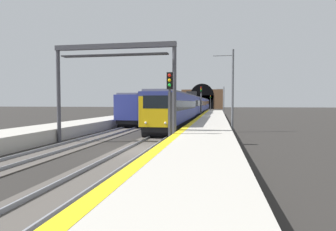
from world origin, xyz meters
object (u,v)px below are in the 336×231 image
at_px(train_adjacent_platform, 173,105).
at_px(railway_signal_near, 170,103).
at_px(catenary_mast_near, 224,100).
at_px(railway_signal_mid, 201,100).
at_px(catenary_mast_far, 232,90).
at_px(overhead_signal_gantry, 114,68).
at_px(train_main_approaching, 196,105).
at_px(railway_signal_far, 210,101).

relative_size(train_adjacent_platform, railway_signal_near, 13.14).
height_order(train_adjacent_platform, catenary_mast_near, catenary_mast_near).
relative_size(railway_signal_mid, catenary_mast_far, 0.70).
height_order(train_adjacent_platform, overhead_signal_gantry, overhead_signal_gantry).
relative_size(railway_signal_near, catenary_mast_near, 0.68).
distance_m(overhead_signal_gantry, catenary_mast_far, 13.01).
relative_size(overhead_signal_gantry, catenary_mast_far, 1.09).
relative_size(overhead_signal_gantry, catenary_mast_near, 1.27).
bearing_deg(catenary_mast_near, train_adjacent_platform, 141.76).
height_order(train_main_approaching, railway_signal_mid, railway_signal_mid).
distance_m(train_main_approaching, overhead_signal_gantry, 42.04).
bearing_deg(railway_signal_near, overhead_signal_gantry, -112.02).
height_order(railway_signal_near, catenary_mast_far, catenary_mast_far).
xyz_separation_m(railway_signal_mid, railway_signal_far, (59.53, 0.00, -0.02)).
relative_size(railway_signal_near, catenary_mast_far, 0.59).
bearing_deg(train_main_approaching, railway_signal_near, 2.83).
height_order(railway_signal_mid, overhead_signal_gantry, overhead_signal_gantry).
bearing_deg(catenary_mast_near, railway_signal_near, 175.74).
bearing_deg(train_main_approaching, railway_signal_mid, 9.55).
distance_m(railway_signal_near, railway_signal_mid, 32.27).
distance_m(train_adjacent_platform, catenary_mast_far, 34.58).
relative_size(train_main_approaching, catenary_mast_near, 11.14).
bearing_deg(catenary_mast_near, train_main_approaching, 157.18).
height_order(train_adjacent_platform, railway_signal_far, railway_signal_far).
relative_size(train_main_approaching, railway_signal_far, 13.83).
height_order(train_main_approaching, train_adjacent_platform, train_main_approaching).
xyz_separation_m(railway_signal_near, railway_signal_far, (91.79, 0.00, 0.48)).
relative_size(railway_signal_mid, catenary_mast_near, 0.81).
distance_m(railway_signal_far, catenary_mast_far, 80.53).
xyz_separation_m(railway_signal_mid, overhead_signal_gantry, (-30.52, 4.32, 1.94)).
bearing_deg(catenary_mast_near, railway_signal_mid, 170.51).
relative_size(train_adjacent_platform, railway_signal_mid, 11.07).
xyz_separation_m(train_main_approaching, railway_signal_mid, (-11.33, -1.81, 1.13)).
bearing_deg(overhead_signal_gantry, railway_signal_mid, -8.05).
bearing_deg(overhead_signal_gantry, train_adjacent_platform, 3.38).
height_order(railway_signal_near, railway_signal_mid, railway_signal_mid).
bearing_deg(railway_signal_near, railway_signal_far, -180.00).
height_order(railway_signal_mid, catenary_mast_near, catenary_mast_near).
relative_size(train_main_approaching, railway_signal_mid, 13.73).
distance_m(train_adjacent_platform, overhead_signal_gantry, 42.50).
xyz_separation_m(railway_signal_mid, catenary_mast_near, (25.95, -4.34, 0.19)).
bearing_deg(catenary_mast_far, train_main_approaching, 10.82).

